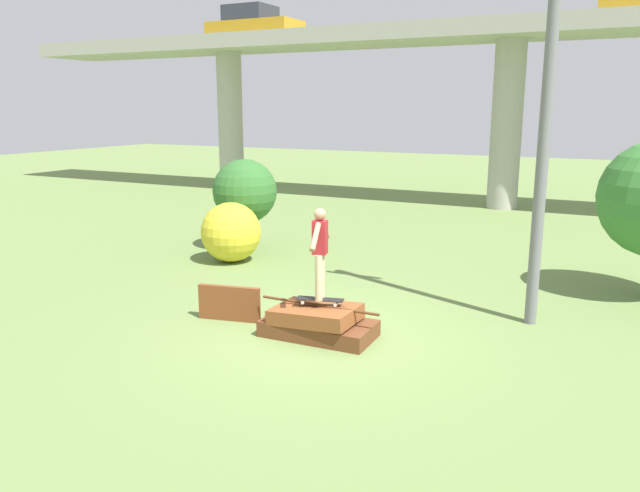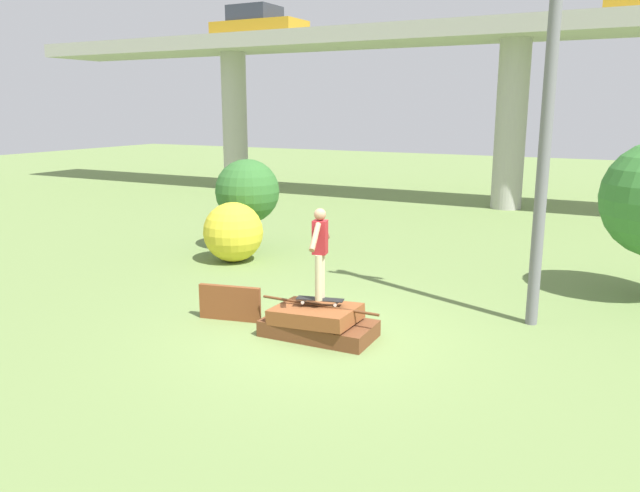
# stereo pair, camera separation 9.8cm
# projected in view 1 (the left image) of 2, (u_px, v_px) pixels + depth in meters

# --- Properties ---
(ground_plane) EXTENTS (80.00, 80.00, 0.00)m
(ground_plane) POSITION_uv_depth(u_px,v_px,m) (319.00, 336.00, 10.27)
(ground_plane) COLOR olive
(scrap_pile) EXTENTS (2.12, 1.01, 0.55)m
(scrap_pile) POSITION_uv_depth(u_px,v_px,m) (317.00, 323.00, 10.21)
(scrap_pile) COLOR brown
(scrap_pile) RESTS_ON ground_plane
(scrap_plank_loose) EXTENTS (1.13, 0.34, 0.62)m
(scrap_plank_loose) POSITION_uv_depth(u_px,v_px,m) (229.00, 303.00, 10.96)
(scrap_plank_loose) COLOR brown
(scrap_plank_loose) RESTS_ON ground_plane
(skateboard) EXTENTS (0.80, 0.37, 0.09)m
(skateboard) POSITION_uv_depth(u_px,v_px,m) (320.00, 300.00, 10.14)
(skateboard) COLOR black
(skateboard) RESTS_ON scrap_pile
(skater) EXTENTS (0.34, 1.08, 1.49)m
(skater) POSITION_uv_depth(u_px,v_px,m) (320.00, 248.00, 9.95)
(skater) COLOR #C6B78E
(skater) RESTS_ON skateboard
(highway_overpass) EXTENTS (44.00, 3.41, 6.63)m
(highway_overpass) POSITION_uv_depth(u_px,v_px,m) (511.00, 49.00, 21.96)
(highway_overpass) COLOR #A8A59E
(highway_overpass) RESTS_ON ground_plane
(car_on_overpass_mid) EXTENTS (4.03, 1.85, 1.30)m
(car_on_overpass_mid) POSITION_uv_depth(u_px,v_px,m) (253.00, 25.00, 26.96)
(car_on_overpass_mid) COLOR #B28419
(car_on_overpass_mid) RESTS_ON highway_overpass
(utility_pole) EXTENTS (1.30, 0.20, 7.34)m
(utility_pole) POSITION_uv_depth(u_px,v_px,m) (547.00, 100.00, 10.06)
(utility_pole) COLOR slate
(utility_pole) RESTS_ON ground_plane
(tree_behind_right) EXTENTS (1.67, 1.67, 2.38)m
(tree_behind_right) POSITION_uv_depth(u_px,v_px,m) (245.00, 192.00, 16.18)
(tree_behind_right) COLOR brown
(tree_behind_right) RESTS_ON ground_plane
(bush_yellow_flowering) EXTENTS (1.45, 1.45, 1.45)m
(bush_yellow_flowering) POSITION_uv_depth(u_px,v_px,m) (231.00, 232.00, 15.05)
(bush_yellow_flowering) COLOR gold
(bush_yellow_flowering) RESTS_ON ground_plane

